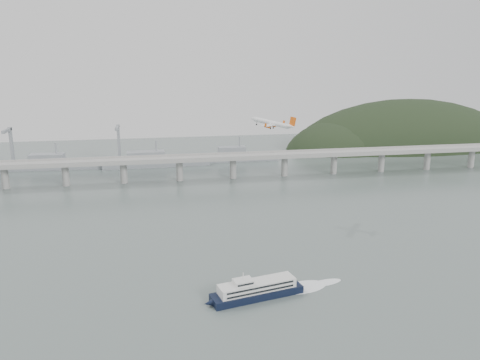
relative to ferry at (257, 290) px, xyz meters
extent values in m
plane|color=#55625F|center=(6.87, 26.47, -3.74)|extent=(900.00, 900.00, 0.00)
cube|color=gray|center=(6.87, 226.47, 16.26)|extent=(800.00, 22.00, 2.20)
cube|color=gray|center=(6.87, 215.97, 18.26)|extent=(800.00, 0.60, 1.80)
cube|color=gray|center=(6.87, 236.97, 18.26)|extent=(800.00, 0.60, 1.80)
cylinder|color=gray|center=(-173.13, 226.47, 5.76)|extent=(6.00, 6.00, 21.00)
cylinder|color=gray|center=(-123.13, 226.47, 5.76)|extent=(6.00, 6.00, 21.00)
cylinder|color=gray|center=(-73.13, 226.47, 5.76)|extent=(6.00, 6.00, 21.00)
cylinder|color=gray|center=(-23.13, 226.47, 5.76)|extent=(6.00, 6.00, 21.00)
cylinder|color=gray|center=(26.87, 226.47, 5.76)|extent=(6.00, 6.00, 21.00)
cylinder|color=gray|center=(76.87, 226.47, 5.76)|extent=(6.00, 6.00, 21.00)
cylinder|color=gray|center=(126.87, 226.47, 5.76)|extent=(6.00, 6.00, 21.00)
cylinder|color=gray|center=(176.87, 226.47, 5.76)|extent=(6.00, 6.00, 21.00)
cylinder|color=gray|center=(226.87, 226.47, 5.76)|extent=(6.00, 6.00, 21.00)
cylinder|color=gray|center=(276.87, 226.47, 5.76)|extent=(6.00, 6.00, 21.00)
ellipsoid|color=black|center=(276.87, 356.47, -21.74)|extent=(320.00, 150.00, 156.00)
ellipsoid|color=black|center=(181.87, 346.47, -15.74)|extent=(140.00, 110.00, 96.00)
ellipsoid|color=black|center=(366.87, 366.47, -28.74)|extent=(220.00, 140.00, 120.00)
cube|color=gray|center=(-143.13, 296.47, 0.26)|extent=(95.67, 20.15, 8.00)
cube|color=gray|center=(-152.63, 296.47, 8.26)|extent=(33.90, 15.02, 8.00)
cylinder|color=gray|center=(-143.13, 296.47, 16.26)|extent=(1.60, 1.60, 14.00)
cube|color=gray|center=(-43.13, 291.47, 0.26)|extent=(110.55, 21.43, 8.00)
cube|color=gray|center=(-54.13, 291.47, 8.26)|extent=(39.01, 16.73, 8.00)
cylinder|color=gray|center=(-43.13, 291.47, 16.26)|extent=(1.60, 1.60, 14.00)
cube|color=gray|center=(46.87, 301.47, 0.26)|extent=(85.00, 13.60, 8.00)
cube|color=gray|center=(38.37, 301.47, 8.26)|extent=(29.75, 11.90, 8.00)
cylinder|color=gray|center=(46.87, 301.47, 16.26)|extent=(1.60, 1.60, 14.00)
cube|color=gray|center=(-193.13, 326.47, 16.26)|extent=(3.00, 3.00, 40.00)
cube|color=gray|center=(-193.13, 316.47, 34.26)|extent=(3.00, 28.00, 3.00)
cube|color=gray|center=(-83.13, 326.47, 16.26)|extent=(3.00, 3.00, 40.00)
cube|color=gray|center=(-83.13, 316.47, 34.26)|extent=(3.00, 28.00, 3.00)
cube|color=black|center=(0.00, 0.00, -1.97)|extent=(45.61, 19.66, 3.55)
cone|color=black|center=(-23.43, -4.99, -1.97)|extent=(5.08, 4.40, 3.55)
cube|color=silver|center=(0.00, 0.00, 2.03)|extent=(38.30, 16.45, 4.44)
cube|color=black|center=(0.93, -4.38, 3.18)|extent=(33.01, 7.17, 0.89)
cube|color=black|center=(0.93, -4.38, 1.05)|extent=(33.01, 7.17, 0.89)
cube|color=black|center=(-0.93, 4.38, 3.18)|extent=(33.01, 7.17, 0.89)
cube|color=black|center=(-0.93, 4.38, 1.05)|extent=(33.01, 7.17, 0.89)
cube|color=silver|center=(-6.94, -1.48, 5.40)|extent=(9.97, 7.92, 2.31)
cube|color=black|center=(-6.29, -4.56, 5.40)|extent=(7.83, 1.77, 0.89)
cylinder|color=silver|center=(-6.94, -1.48, 8.24)|extent=(0.53, 0.53, 3.55)
ellipsoid|color=white|center=(24.30, 5.18, -3.70)|extent=(27.66, 17.82, 0.18)
ellipsoid|color=white|center=(36.45, 7.77, -3.70)|extent=(20.08, 10.24, 0.18)
cylinder|color=white|center=(32.17, 103.93, 64.36)|extent=(20.54, 18.86, 6.69)
cone|color=white|center=(21.36, 112.64, 66.39)|extent=(5.04, 4.96, 3.65)
cone|color=white|center=(43.38, 94.93, 62.71)|extent=(5.72, 5.38, 3.78)
cube|color=white|center=(32.72, 103.43, 63.37)|extent=(21.93, 26.06, 2.48)
cube|color=white|center=(42.79, 95.44, 63.44)|extent=(8.73, 9.98, 1.17)
cube|color=#E4580F|center=(43.89, 94.75, 66.17)|extent=(4.06, 2.97, 6.22)
cylinder|color=#E4580F|center=(34.52, 108.08, 62.10)|extent=(4.28, 4.12, 2.54)
cylinder|color=black|center=(33.10, 109.22, 62.36)|extent=(1.73, 1.83, 2.04)
cube|color=white|center=(34.64, 108.04, 62.96)|extent=(1.98, 1.58, 1.37)
cylinder|color=#E4580F|center=(28.53, 100.54, 62.60)|extent=(4.28, 4.12, 2.54)
cylinder|color=black|center=(27.11, 101.68, 62.86)|extent=(1.73, 1.83, 2.04)
cube|color=white|center=(28.66, 100.49, 63.46)|extent=(1.98, 1.58, 1.37)
cylinder|color=black|center=(33.90, 105.29, 61.69)|extent=(0.74, 0.55, 2.14)
cylinder|color=black|center=(33.76, 105.34, 60.74)|extent=(1.10, 0.92, 1.11)
cylinder|color=black|center=(31.07, 101.73, 61.93)|extent=(0.74, 0.55, 2.14)
cylinder|color=black|center=(30.93, 101.77, 60.98)|extent=(1.10, 0.92, 1.11)
cylinder|color=black|center=(23.70, 110.59, 63.46)|extent=(0.74, 0.55, 2.14)
cylinder|color=black|center=(23.56, 110.63, 62.50)|extent=(1.10, 0.92, 1.11)
cube|color=#E4580F|center=(43.47, 113.95, 63.38)|extent=(1.50, 1.11, 2.29)
cube|color=#E4580F|center=(24.97, 90.63, 64.93)|extent=(1.50, 1.11, 2.29)
camera|label=1|loc=(-44.06, -195.18, 105.17)|focal=35.00mm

